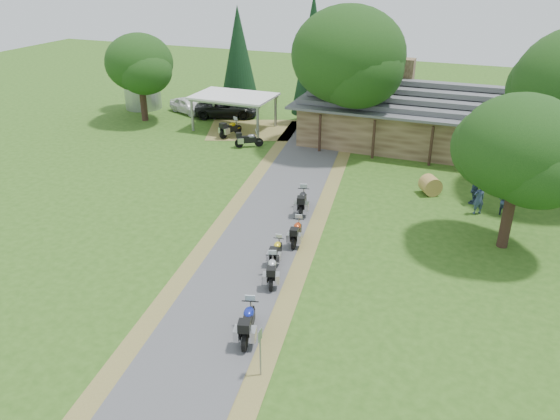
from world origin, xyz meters
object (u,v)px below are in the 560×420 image
at_px(silo, 140,72).
at_px(motorcycle_row_a, 248,320).
at_px(car_dark_suv, 226,104).
at_px(motorcycle_carport_a, 231,128).
at_px(motorcycle_row_d, 297,231).
at_px(motorcycle_carport_b, 249,139).
at_px(motorcycle_row_e, 302,200).
at_px(hay_bale, 430,185).
at_px(lodge, 440,115).
at_px(car_white_sedan, 188,104).
at_px(motorcycle_row_c, 277,250).
at_px(motorcycle_row_b, 272,269).
at_px(carport, 234,112).

relative_size(silo, motorcycle_row_a, 3.24).
relative_size(car_dark_suv, motorcycle_carport_a, 2.85).
bearing_deg(motorcycle_row_d, motorcycle_carport_b, 24.10).
xyz_separation_m(motorcycle_row_e, hay_bale, (6.46, 5.22, -0.15)).
bearing_deg(lodge, car_white_sedan, 176.33).
height_order(car_dark_suv, motorcycle_carport_b, car_dark_suv).
bearing_deg(motorcycle_row_c, lodge, -22.30).
bearing_deg(silo, car_white_sedan, -0.25).
bearing_deg(motorcycle_row_b, car_dark_suv, 11.58).
xyz_separation_m(lodge, motorcycle_carport_b, (-13.31, -5.44, -1.79)).
relative_size(car_dark_suv, hay_bale, 5.30).
distance_m(motorcycle_row_c, motorcycle_carport_a, 19.92).
bearing_deg(motorcycle_row_d, motorcycle_row_a, 176.80).
bearing_deg(car_white_sedan, motorcycle_carport_a, -102.39).
relative_size(motorcycle_row_a, hay_bale, 1.85).
height_order(motorcycle_row_e, hay_bale, motorcycle_row_e).
bearing_deg(motorcycle_row_c, silo, 37.36).
bearing_deg(carport, motorcycle_row_c, -58.61).
distance_m(motorcycle_row_b, motorcycle_row_d, 3.88).
bearing_deg(motorcycle_row_c, car_dark_suv, 23.47).
bearing_deg(silo, hay_bale, -21.47).
bearing_deg(hay_bale, carport, 154.66).
distance_m(motorcycle_row_c, motorcycle_carport_b, 17.03).
height_order(lodge, car_dark_suv, lodge).
bearing_deg(hay_bale, motorcycle_row_b, -112.86).
relative_size(carport, motorcycle_row_b, 3.48).
height_order(carport, motorcycle_row_e, carport).
xyz_separation_m(silo, motorcycle_row_c, (22.24, -21.85, -2.85)).
xyz_separation_m(motorcycle_row_a, motorcycle_carport_a, (-11.74, 22.59, 0.00)).
distance_m(car_white_sedan, motorcycle_row_b, 29.68).
bearing_deg(car_white_sedan, motorcycle_row_b, -118.94).
xyz_separation_m(carport, motorcycle_row_b, (11.75, -20.73, -0.77)).
xyz_separation_m(silo, motorcycle_row_b, (22.74, -23.68, -2.79)).
relative_size(lodge, motorcycle_carport_b, 11.15).
height_order(lodge, carport, lodge).
bearing_deg(motorcycle_row_a, carport, 11.33).
bearing_deg(silo, lodge, -3.07).
bearing_deg(motorcycle_row_e, motorcycle_row_a, 175.13).
xyz_separation_m(car_white_sedan, motorcycle_row_d, (17.71, -19.78, -0.22)).
xyz_separation_m(motorcycle_row_b, motorcycle_carport_a, (-11.14, 18.67, 0.09)).
distance_m(lodge, car_white_sedan, 22.66).
bearing_deg(motorcycle_row_c, motorcycle_carport_b, 20.50).
xyz_separation_m(car_dark_suv, motorcycle_carport_b, (5.33, -6.97, -0.51)).
relative_size(car_dark_suv, motorcycle_row_d, 3.21).
relative_size(carport, motorcycle_row_d, 3.46).
relative_size(lodge, carport, 3.27).
xyz_separation_m(silo, hay_bale, (28.07, -11.04, -2.86)).
bearing_deg(car_dark_suv, car_white_sedan, 70.61).
height_order(motorcycle_row_a, hay_bale, motorcycle_row_a).
height_order(carport, motorcycle_row_a, carport).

